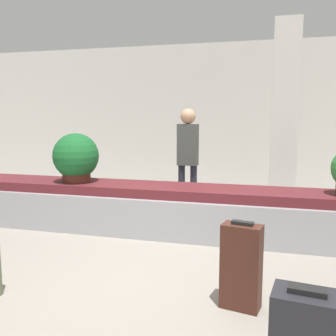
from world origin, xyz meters
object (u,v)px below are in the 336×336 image
Objects in this scene: potted_plant_0 at (76,158)px; traveler_0 at (188,152)px; pillar at (284,118)px; suitcase_0 at (241,266)px.

traveler_0 is (1.46, 0.99, 0.03)m from potted_plant_0.
pillar is 1.83× the size of traveler_0.
potted_plant_0 is 1.77m from traveler_0.
traveler_0 is (-1.50, -0.73, -0.55)m from pillar.
suitcase_0 is at bearing 115.12° from traveler_0.
suitcase_0 is 1.06× the size of potted_plant_0.
potted_plant_0 is at bearing -149.81° from pillar.
pillar reaches higher than suitcase_0.
traveler_0 is at bearing -154.03° from pillar.
pillar is at bearing 94.48° from suitcase_0.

